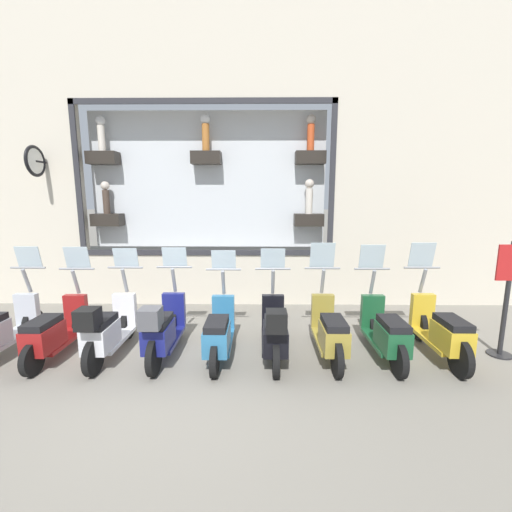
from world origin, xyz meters
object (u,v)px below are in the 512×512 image
Objects in this scene: scooter_green_1 at (385,332)px; shop_sign_post at (507,295)px; scooter_teal_4 at (219,332)px; scooter_red_7 at (55,331)px; scooter_olive_2 at (330,331)px; scooter_navy_5 at (163,329)px; scooter_white_6 at (107,329)px; scooter_black_3 at (274,331)px; scooter_silver_8 at (1,330)px; scooter_yellow_0 at (441,331)px.

shop_sign_post is at bearing -86.20° from scooter_green_1.
shop_sign_post is (0.13, -4.42, 0.57)m from scooter_teal_4.
scooter_olive_2 is at bearing -89.92° from scooter_red_7.
scooter_navy_5 is (-0.05, 0.85, 0.07)m from scooter_teal_4.
scooter_green_1 is at bearing -89.96° from scooter_red_7.
scooter_teal_4 is at bearing -88.17° from scooter_white_6.
scooter_olive_2 is 0.99× the size of shop_sign_post.
scooter_black_3 is at bearing -91.04° from scooter_red_7.
shop_sign_post reaches higher than scooter_silver_8.
scooter_silver_8 is at bearing 89.13° from scooter_black_3.
scooter_olive_2 is 0.85m from scooter_black_3.
scooter_red_7 is 0.99× the size of shop_sign_post.
scooter_silver_8 is (0.01, 3.40, 0.02)m from scooter_teal_4.
scooter_black_3 is 1.00× the size of scooter_silver_8.
scooter_yellow_0 reaches higher than scooter_red_7.
scooter_teal_4 is 2.55m from scooter_red_7.
scooter_olive_2 is at bearing 89.85° from scooter_green_1.
scooter_olive_2 is 1.70m from scooter_teal_4.
scooter_green_1 is 0.99× the size of shop_sign_post.
scooter_white_6 is at bearing 90.23° from scooter_navy_5.
scooter_red_7 is (0.06, 0.85, -0.06)m from scooter_white_6.
scooter_black_3 is at bearing -90.12° from scooter_white_6.
scooter_olive_2 is 2.55m from scooter_navy_5.
scooter_black_3 is at bearing -90.87° from scooter_silver_8.
scooter_yellow_0 is 1.01× the size of scooter_black_3.
scooter_navy_5 is at bearing 93.43° from scooter_teal_4.
scooter_teal_4 is (0.06, 0.85, -0.05)m from scooter_black_3.
scooter_white_6 is at bearing 90.73° from scooter_yellow_0.
scooter_navy_5 is 1.00× the size of scooter_silver_8.
scooter_green_1 is at bearing 93.80° from shop_sign_post.
scooter_black_3 is 1.00× the size of scooter_red_7.
scooter_yellow_0 is at bearing -89.17° from scooter_navy_5.
scooter_black_3 is at bearing 92.20° from scooter_green_1.
scooter_white_6 is at bearing 91.83° from scooter_teal_4.
shop_sign_post reaches higher than scooter_teal_4.
scooter_silver_8 is at bearing 90.01° from scooter_green_1.
scooter_green_1 is at bearing -89.19° from scooter_white_6.
shop_sign_post is at bearing -88.28° from scooter_white_6.
scooter_black_3 is 1.00× the size of scooter_teal_4.
scooter_teal_4 is at bearing -86.57° from scooter_navy_5.
scooter_navy_5 is at bearing 91.32° from scooter_olive_2.
scooter_yellow_0 is 0.99× the size of shop_sign_post.
scooter_silver_8 is (0.06, 4.25, -0.04)m from scooter_black_3.
scooter_green_1 reaches higher than scooter_red_7.
scooter_teal_4 is at bearing 90.17° from scooter_yellow_0.
shop_sign_post is (0.12, -1.02, 0.54)m from scooter_yellow_0.
shop_sign_post is at bearing -86.96° from scooter_black_3.
scooter_yellow_0 is 4.25m from scooter_navy_5.
scooter_white_6 is (-0.06, 4.25, 0.05)m from scooter_green_1.
scooter_green_1 is 1.00× the size of scooter_silver_8.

